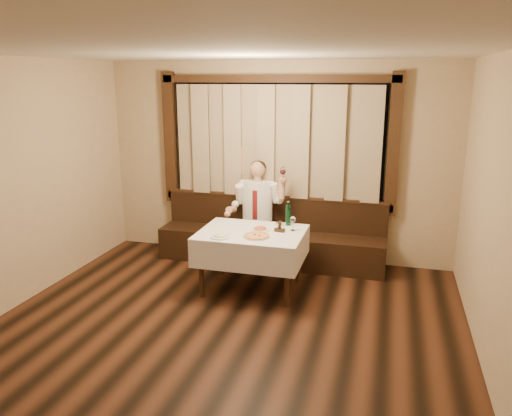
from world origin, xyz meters
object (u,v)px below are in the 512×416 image
(pasta_red, at_px, (260,227))
(cruet_caddy, at_px, (280,228))
(pizza, at_px, (257,236))
(seated_man, at_px, (256,205))
(green_bottle, at_px, (288,215))
(pasta_cream, at_px, (220,235))
(banquette, at_px, (271,241))
(dining_table, at_px, (252,240))

(pasta_red, distance_m, cruet_caddy, 0.24)
(pizza, bearing_deg, seated_man, 105.35)
(green_bottle, bearing_deg, pasta_red, -133.96)
(pasta_cream, bearing_deg, pizza, 16.66)
(pizza, height_order, pasta_cream, pasta_cream)
(pizza, height_order, green_bottle, green_bottle)
(banquette, bearing_deg, seated_man, -155.08)
(banquette, distance_m, dining_table, 1.08)
(pasta_red, relative_size, pasta_cream, 1.03)
(dining_table, relative_size, green_bottle, 4.08)
(banquette, bearing_deg, dining_table, -90.00)
(pasta_cream, bearing_deg, pasta_red, 46.97)
(pasta_cream, xyz_separation_m, cruet_caddy, (0.62, 0.40, 0.01))
(pasta_red, relative_size, cruet_caddy, 1.90)
(pasta_red, height_order, pasta_cream, pasta_red)
(pasta_red, bearing_deg, cruet_caddy, 0.18)
(green_bottle, relative_size, cruet_caddy, 2.36)
(cruet_caddy, bearing_deg, green_bottle, 93.22)
(seated_man, bearing_deg, cruet_caddy, -58.42)
(pasta_cream, height_order, seated_man, seated_man)
(pasta_cream, relative_size, green_bottle, 0.78)
(green_bottle, bearing_deg, dining_table, -134.63)
(dining_table, xyz_separation_m, seated_man, (-0.19, 0.93, 0.19))
(dining_table, bearing_deg, seated_man, 101.76)
(banquette, xyz_separation_m, pasta_red, (0.09, -0.94, 0.48))
(dining_table, relative_size, pizza, 4.07)
(pizza, relative_size, pasta_cream, 1.29)
(banquette, height_order, pasta_cream, banquette)
(cruet_caddy, bearing_deg, pizza, -116.06)
(banquette, height_order, green_bottle, green_bottle)
(dining_table, height_order, pizza, pizza)
(pasta_cream, distance_m, green_bottle, 0.96)
(pizza, height_order, pasta_red, pasta_red)
(green_bottle, bearing_deg, banquette, 119.89)
(pasta_cream, relative_size, cruet_caddy, 1.84)
(dining_table, xyz_separation_m, pasta_cream, (-0.29, -0.32, 0.14))
(banquette, height_order, pasta_red, banquette)
(banquette, bearing_deg, pizza, -84.56)
(pasta_red, bearing_deg, dining_table, -136.98)
(banquette, xyz_separation_m, cruet_caddy, (0.33, -0.94, 0.49))
(pizza, xyz_separation_m, pasta_red, (-0.03, 0.28, 0.02))
(pasta_red, bearing_deg, pasta_cream, -133.03)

